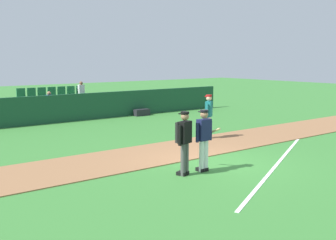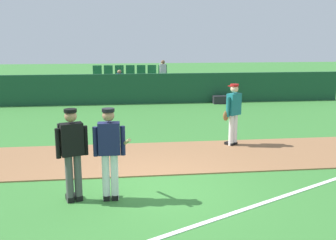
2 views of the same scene
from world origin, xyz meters
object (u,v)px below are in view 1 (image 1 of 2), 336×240
runner_teal_jersey (208,115)px  equipment_bag (142,112)px  batter_navy_jersey (204,138)px  umpire_home_plate (184,139)px

runner_teal_jersey → equipment_bag: 7.40m
batter_navy_jersey → umpire_home_plate: size_ratio=1.00×
runner_teal_jersey → equipment_bag: bearing=77.3°
umpire_home_plate → equipment_bag: (5.63, 10.55, -0.82)m
runner_teal_jersey → umpire_home_plate: bearing=-140.0°
batter_navy_jersey → runner_teal_jersey: size_ratio=1.00×
umpire_home_plate → runner_teal_jersey: 5.24m
batter_navy_jersey → umpire_home_plate: bearing=176.6°
umpire_home_plate → runner_teal_jersey: same height
batter_navy_jersey → equipment_bag: size_ratio=1.96×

